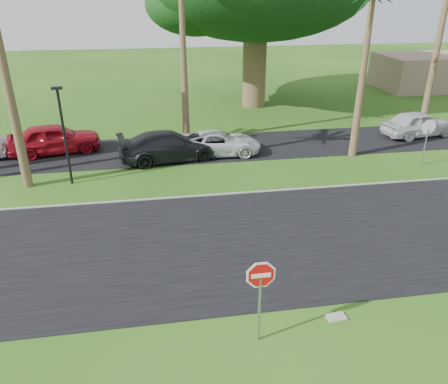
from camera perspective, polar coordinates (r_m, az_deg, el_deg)
name	(u,v)px	position (r m, az deg, el deg)	size (l,w,h in m)	color
ground	(222,275)	(14.61, -0.22, -10.81)	(120.00, 120.00, 0.00)	#1F4A12
road	(214,243)	(16.24, -1.34, -6.68)	(120.00, 8.00, 0.02)	black
parking_strip	(189,149)	(25.71, -4.62, 5.63)	(120.00, 5.00, 0.02)	black
curb	(201,196)	(19.77, -2.97, -0.49)	(120.00, 0.12, 0.06)	gray
stop_sign_near	(260,286)	(11.27, 4.78, -12.09)	(1.05, 0.07, 2.62)	gray
stop_sign_far	(428,133)	(25.00, 25.05, 7.00)	(1.05, 0.07, 2.62)	gray
streetlight_right	(64,130)	(21.43, -20.21, 7.57)	(0.45, 0.25, 4.64)	black
building_far	(434,71)	(46.23, 25.72, 14.00)	(10.00, 6.00, 3.00)	gray
car_red	(55,139)	(26.52, -21.26, 6.50)	(1.99, 4.96, 1.69)	maroon
car_dark	(169,146)	(23.93, -7.15, 5.97)	(2.19, 5.39, 1.56)	black
car_minivan	(218,143)	(24.61, -0.74, 6.41)	(2.19, 4.75, 1.32)	silver
car_pickup	(418,124)	(30.32, 24.03, 8.12)	(1.86, 4.64, 1.58)	silver
utility_slab	(336,317)	(13.37, 14.46, -15.57)	(0.55, 0.35, 0.06)	gray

